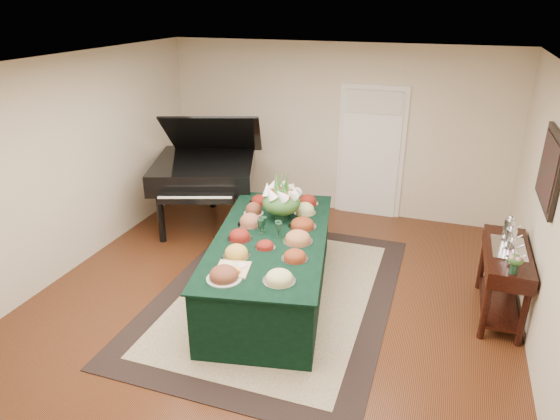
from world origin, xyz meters
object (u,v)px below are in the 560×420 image
(buffet_table, at_px, (271,266))
(grand_piano, at_px, (205,169))
(floral_centerpiece, at_px, (282,197))
(mahogany_sideboard, at_px, (505,265))

(buffet_table, relative_size, grand_piano, 1.36)
(grand_piano, bearing_deg, floral_centerpiece, -34.71)
(mahogany_sideboard, bearing_deg, buffet_table, -169.95)
(buffet_table, height_order, floral_centerpiece, floral_centerpiece)
(floral_centerpiece, relative_size, grand_piano, 0.23)
(grand_piano, bearing_deg, buffet_table, -44.26)
(buffet_table, relative_size, floral_centerpiece, 5.89)
(buffet_table, xyz_separation_m, mahogany_sideboard, (2.55, 0.45, 0.24))
(floral_centerpiece, xyz_separation_m, mahogany_sideboard, (2.59, -0.04, -0.44))
(mahogany_sideboard, bearing_deg, grand_piano, 164.68)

